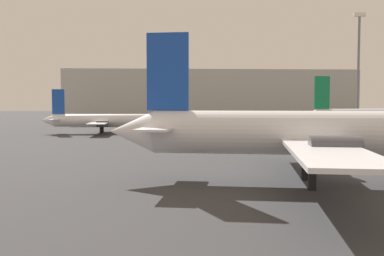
# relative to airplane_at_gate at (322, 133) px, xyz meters

# --- Properties ---
(airplane_at_gate) EXTENTS (32.66, 30.14, 11.29)m
(airplane_at_gate) POSITION_rel_airplane_at_gate_xyz_m (0.00, 0.00, 0.00)
(airplane_at_gate) COLOR white
(airplane_at_gate) RESTS_ON ground_plane
(airplane_distant) EXTENTS (29.75, 20.01, 10.24)m
(airplane_distant) POSITION_rel_airplane_at_gate_xyz_m (23.59, 39.90, -0.31)
(airplane_distant) COLOR silver
(airplane_distant) RESTS_ON ground_plane
(airplane_far_left) EXTENTS (25.04, 16.56, 8.55)m
(airplane_far_left) POSITION_rel_airplane_at_gate_xyz_m (-23.34, 53.59, -1.21)
(airplane_far_left) COLOR white
(airplane_far_left) RESTS_ON ground_plane
(light_mast_right) EXTENTS (2.40, 0.50, 24.32)m
(light_mast_right) POSITION_rel_airplane_at_gate_xyz_m (27.79, 56.85, 9.65)
(light_mast_right) COLOR slate
(light_mast_right) RESTS_ON ground_plane
(terminal_building) EXTENTS (84.81, 23.90, 15.47)m
(terminal_building) POSITION_rel_airplane_at_gate_xyz_m (1.43, 103.74, 3.92)
(terminal_building) COLOR #B7B7B2
(terminal_building) RESTS_ON ground_plane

